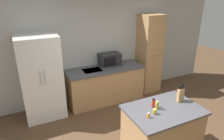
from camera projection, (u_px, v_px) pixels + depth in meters
wall_back at (94, 49)px, 5.00m from camera, size 7.20×0.06×2.60m
refrigerator at (41, 78)px, 4.28m from camera, size 0.83×0.72×1.83m
back_counter at (105, 84)px, 5.07m from camera, size 1.93×0.71×0.89m
pantry_cabinet at (149, 54)px, 5.43m from camera, size 0.56×0.57×2.11m
kitchen_island at (161, 132)px, 3.32m from camera, size 1.19×0.82×0.92m
microwave at (110, 59)px, 5.05m from camera, size 0.53×0.34×0.31m
knife_block at (180, 95)px, 3.33m from camera, size 0.11×0.06×0.32m
spice_bottle_tall_dark at (155, 112)px, 3.01m from camera, size 0.06×0.06×0.09m
spice_bottle_short_red at (149, 115)px, 2.92m from camera, size 0.04×0.04×0.09m
spice_bottle_amber_oil at (153, 103)px, 3.18m from camera, size 0.05×0.05×0.15m
spice_bottle_green_herb at (157, 105)px, 3.12m from camera, size 0.05×0.05×0.14m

